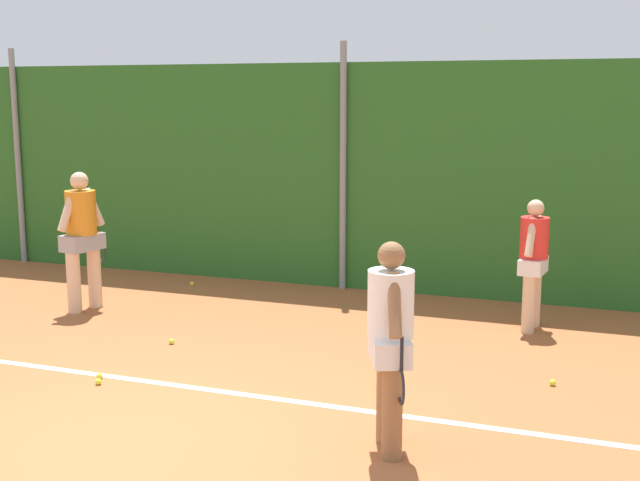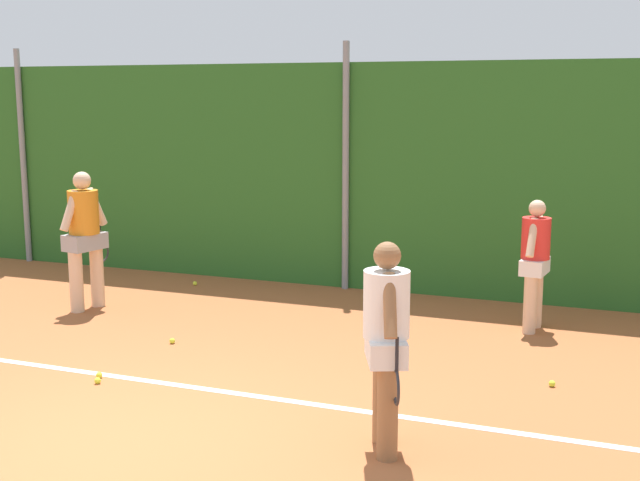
{
  "view_description": "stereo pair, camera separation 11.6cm",
  "coord_description": "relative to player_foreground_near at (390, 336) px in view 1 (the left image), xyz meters",
  "views": [
    {
      "loc": [
        3.9,
        -5.6,
        2.92
      ],
      "look_at": [
        0.74,
        3.03,
        1.29
      ],
      "focal_mm": 46.52,
      "sensor_mm": 36.0,
      "label": 1
    },
    {
      "loc": [
        4.01,
        -5.56,
        2.92
      ],
      "look_at": [
        0.74,
        3.03,
        1.29
      ],
      "focal_mm": 46.52,
      "sensor_mm": 36.0,
      "label": 2
    }
  ],
  "objects": [
    {
      "name": "hedge_fence_backdrop",
      "position": [
        -2.21,
        5.53,
        0.7
      ],
      "size": [
        20.5,
        0.25,
        3.37
      ],
      "primitive_type": "cube",
      "color": "#286023",
      "rests_on": "ground_plane"
    },
    {
      "name": "tennis_ball_8",
      "position": [
        -3.28,
        0.64,
        -0.95
      ],
      "size": [
        0.07,
        0.07,
        0.07
      ],
      "primitive_type": "sphere",
      "color": "#CCDB33",
      "rests_on": "ground_plane"
    },
    {
      "name": "tennis_ball_2",
      "position": [
        -3.19,
        0.49,
        -0.95
      ],
      "size": [
        0.07,
        0.07,
        0.07
      ],
      "primitive_type": "sphere",
      "color": "#CCDB33",
      "rests_on": "ground_plane"
    },
    {
      "name": "fence_post_left",
      "position": [
        -8.12,
        5.36,
        0.85
      ],
      "size": [
        0.1,
        0.1,
        3.67
      ],
      "primitive_type": "cylinder",
      "color": "gray",
      "rests_on": "ground_plane"
    },
    {
      "name": "fence_post_center",
      "position": [
        -2.21,
        5.36,
        0.85
      ],
      "size": [
        0.1,
        0.1,
        3.67
      ],
      "primitive_type": "cylinder",
      "color": "gray",
      "rests_on": "ground_plane"
    },
    {
      "name": "tennis_ball_11",
      "position": [
        -3.2,
        1.96,
        -0.95
      ],
      "size": [
        0.07,
        0.07,
        0.07
      ],
      "primitive_type": "sphere",
      "color": "#CCDB33",
      "rests_on": "ground_plane"
    },
    {
      "name": "player_midcourt",
      "position": [
        -5.12,
        2.97,
        0.07
      ],
      "size": [
        0.43,
        0.85,
        1.89
      ],
      "rotation": [
        0.0,
        0.0,
        1.36
      ],
      "color": "beige",
      "rests_on": "ground_plane"
    },
    {
      "name": "player_foreground_near",
      "position": [
        0.0,
        0.0,
        0.0
      ],
      "size": [
        0.48,
        0.74,
        1.76
      ],
      "rotation": [
        0.0,
        0.0,
        5.12
      ],
      "color": "#8C603D",
      "rests_on": "ground_plane"
    },
    {
      "name": "player_backcourt_far",
      "position": [
        0.72,
        4.08,
        -0.06
      ],
      "size": [
        0.35,
        0.69,
        1.64
      ],
      "rotation": [
        0.0,
        0.0,
        1.45
      ],
      "color": "beige",
      "rests_on": "ground_plane"
    },
    {
      "name": "ground_plane",
      "position": [
        -2.21,
        1.15,
        -0.99
      ],
      "size": [
        31.54,
        31.54,
        0.0
      ],
      "primitive_type": "plane",
      "color": "#A85B33"
    },
    {
      "name": "court_baseline_paint",
      "position": [
        -2.21,
        0.74,
        -0.98
      ],
      "size": [
        14.98,
        0.1,
        0.01
      ],
      "primitive_type": "cube",
      "color": "white",
      "rests_on": "ground_plane"
    },
    {
      "name": "tennis_ball_1",
      "position": [
        -4.44,
        4.72,
        -0.95
      ],
      "size": [
        0.07,
        0.07,
        0.07
      ],
      "primitive_type": "sphere",
      "color": "#CCDB33",
      "rests_on": "ground_plane"
    },
    {
      "name": "tennis_ball_5",
      "position": [
        1.15,
        2.05,
        -0.95
      ],
      "size": [
        0.07,
        0.07,
        0.07
      ],
      "primitive_type": "sphere",
      "color": "#CCDB33",
      "rests_on": "ground_plane"
    }
  ]
}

